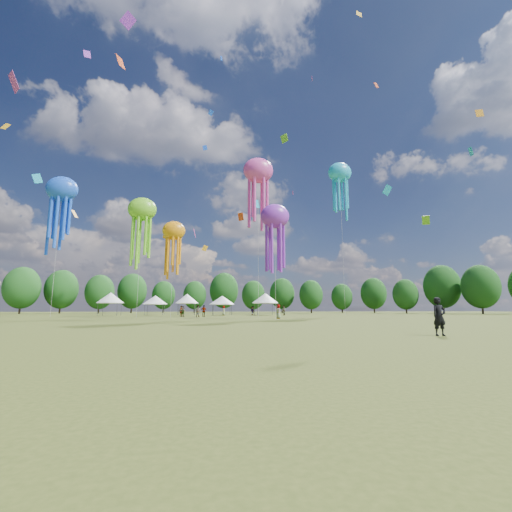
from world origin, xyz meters
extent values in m
plane|color=#384416|center=(0.00, 0.00, 0.00)|extent=(300.00, 300.00, 0.00)
imported|color=black|center=(7.98, -1.00, 0.87)|extent=(0.65, 0.44, 1.74)
imported|color=gray|center=(-3.18, 36.77, 0.89)|extent=(1.10, 1.07, 1.78)
imported|color=gray|center=(1.67, 51.13, 0.91)|extent=(0.86, 1.04, 1.82)
imported|color=gray|center=(13.05, 49.15, 0.96)|extent=(0.87, 1.04, 1.92)
imported|color=gray|center=(8.00, 55.89, 0.91)|extent=(1.33, 1.29, 1.82)
imported|color=gray|center=(-2.29, 40.01, 0.91)|extent=(1.15, 0.78, 1.82)
imported|color=gray|center=(-5.54, 39.62, 0.83)|extent=(1.45, 1.41, 1.65)
imported|color=gray|center=(-6.08, 44.31, 0.89)|extent=(0.61, 0.75, 1.77)
imported|color=gray|center=(7.01, 27.41, 0.90)|extent=(0.62, 0.91, 1.80)
cylinder|color=#47474C|center=(-21.08, 50.20, 1.13)|extent=(0.08, 0.08, 2.25)
cylinder|color=#47474C|center=(-21.08, 53.53, 1.13)|extent=(0.08, 0.08, 2.25)
cylinder|color=#47474C|center=(-17.75, 50.20, 1.13)|extent=(0.08, 0.08, 2.25)
cylinder|color=#47474C|center=(-17.75, 53.53, 1.13)|extent=(0.08, 0.08, 2.25)
cube|color=white|center=(-19.42, 51.86, 2.30)|extent=(3.73, 3.73, 0.10)
cone|color=white|center=(-19.42, 51.86, 3.32)|extent=(4.85, 4.85, 1.93)
cylinder|color=#47474C|center=(-13.88, 56.40, 1.05)|extent=(0.08, 0.08, 2.11)
cylinder|color=#47474C|center=(-13.88, 59.90, 1.05)|extent=(0.08, 0.08, 2.11)
cylinder|color=#47474C|center=(-10.39, 56.40, 1.05)|extent=(0.08, 0.08, 2.11)
cylinder|color=#47474C|center=(-10.39, 59.90, 1.05)|extent=(0.08, 0.08, 2.11)
cube|color=white|center=(-12.14, 58.15, 2.16)|extent=(3.90, 3.90, 0.10)
cone|color=white|center=(-12.14, 58.15, 3.11)|extent=(5.07, 5.07, 1.81)
cylinder|color=#47474C|center=(-7.31, 55.65, 1.15)|extent=(0.08, 0.08, 2.29)
cylinder|color=#47474C|center=(-7.31, 59.00, 1.15)|extent=(0.08, 0.08, 2.29)
cylinder|color=#47474C|center=(-3.96, 55.65, 1.15)|extent=(0.08, 0.08, 2.29)
cylinder|color=#47474C|center=(-3.96, 59.00, 1.15)|extent=(0.08, 0.08, 2.29)
cube|color=white|center=(-5.63, 57.33, 2.34)|extent=(3.76, 3.76, 0.10)
cone|color=white|center=(-5.63, 57.33, 3.38)|extent=(4.88, 4.88, 1.97)
cylinder|color=#47474C|center=(-0.32, 52.17, 1.01)|extent=(0.08, 0.08, 2.03)
cylinder|color=#47474C|center=(-0.32, 55.75, 1.01)|extent=(0.08, 0.08, 2.03)
cylinder|color=#47474C|center=(3.27, 52.17, 1.01)|extent=(0.08, 0.08, 2.03)
cylinder|color=#47474C|center=(3.27, 55.75, 1.01)|extent=(0.08, 0.08, 2.03)
cube|color=white|center=(1.48, 53.96, 2.08)|extent=(3.99, 3.99, 0.10)
cone|color=white|center=(1.48, 53.96, 3.00)|extent=(5.18, 5.18, 1.74)
cylinder|color=#47474C|center=(7.96, 49.20, 1.14)|extent=(0.08, 0.08, 2.28)
cylinder|color=#47474C|center=(7.96, 52.88, 1.14)|extent=(0.08, 0.08, 2.28)
cylinder|color=#47474C|center=(11.64, 49.20, 1.14)|extent=(0.08, 0.08, 2.28)
cylinder|color=#47474C|center=(11.64, 52.88, 1.14)|extent=(0.08, 0.08, 2.28)
cube|color=white|center=(9.80, 51.04, 2.33)|extent=(4.08, 4.08, 0.10)
cone|color=white|center=(9.80, 51.04, 3.35)|extent=(5.31, 5.31, 1.95)
ellipsoid|color=#72DA23|center=(-11.80, 35.90, 15.98)|extent=(4.18, 2.93, 3.55)
cylinder|color=beige|center=(-11.80, 35.90, 7.99)|extent=(0.03, 0.03, 15.98)
ellipsoid|color=#D73F9F|center=(5.54, 34.06, 22.52)|extent=(4.70, 3.29, 3.99)
cylinder|color=beige|center=(5.54, 34.06, 11.26)|extent=(0.03, 0.03, 22.52)
ellipsoid|color=purple|center=(6.03, 24.61, 12.58)|extent=(3.59, 2.51, 3.05)
cylinder|color=beige|center=(6.03, 24.61, 6.29)|extent=(0.03, 0.03, 12.58)
ellipsoid|color=blue|center=(-24.78, 39.96, 19.84)|extent=(4.72, 3.30, 4.01)
cylinder|color=beige|center=(-24.78, 39.96, 9.92)|extent=(0.03, 0.03, 19.84)
ellipsoid|color=orange|center=(-7.05, 35.84, 12.85)|extent=(3.38, 2.37, 2.87)
cylinder|color=beige|center=(-7.05, 35.84, 6.43)|extent=(0.03, 0.03, 12.85)
ellipsoid|color=#1AACE0|center=(25.40, 48.61, 29.58)|extent=(4.98, 3.49, 4.24)
cylinder|color=beige|center=(25.40, 48.61, 14.79)|extent=(0.03, 0.03, 29.58)
cube|color=blue|center=(-2.73, 41.34, 29.26)|extent=(0.95, 0.26, 1.12)
cube|color=#1AACE0|center=(8.71, 54.95, 23.92)|extent=(1.48, 0.87, 2.00)
cube|color=#D73F9F|center=(16.60, 53.84, 26.45)|extent=(0.14, 0.66, 0.80)
cube|color=purple|center=(-21.25, 35.63, 40.48)|extent=(1.17, 0.55, 1.44)
cube|color=#DA4013|center=(4.09, 44.69, 17.97)|extent=(1.12, 1.07, 1.41)
cube|color=orange|center=(33.41, 21.19, 27.12)|extent=(0.99, 0.61, 1.20)
cube|color=yellow|center=(23.56, 33.57, 52.74)|extent=(1.31, 0.64, 1.58)
cube|color=blue|center=(-1.71, 48.99, 40.77)|extent=(1.19, 0.57, 1.22)
cube|color=#1AACE0|center=(39.16, 29.35, 26.04)|extent=(0.80, 1.15, 1.51)
cube|color=#D73F9F|center=(-26.44, 27.34, 29.11)|extent=(1.81, 1.96, 2.08)
cube|color=purple|center=(-12.00, 21.58, 34.58)|extent=(1.79, 0.96, 1.89)
cube|color=#DA4013|center=(-15.44, 32.56, 37.46)|extent=(1.23, 1.35, 1.99)
cube|color=orange|center=(-11.78, 70.77, 19.60)|extent=(1.83, 1.34, 2.23)
cube|color=yellow|center=(-28.74, 30.90, 24.97)|extent=(1.20, 0.62, 1.21)
cube|color=#72DA23|center=(11.61, 41.12, 32.14)|extent=(1.29, 1.10, 1.93)
cube|color=#1AACE0|center=(37.80, 51.57, 27.51)|extent=(2.31, 1.13, 2.36)
cube|color=#D73F9F|center=(19.04, 46.19, 48.84)|extent=(0.30, 0.67, 0.89)
cube|color=purple|center=(14.15, 68.77, 20.30)|extent=(1.72, 0.80, 1.88)
cube|color=#DA4013|center=(20.22, 23.77, 31.53)|extent=(0.89, 0.36, 0.99)
cube|color=orange|center=(-27.80, 54.32, 19.78)|extent=(1.00, 1.44, 1.72)
cube|color=yellow|center=(-2.20, 54.87, 13.74)|extent=(1.35, 0.58, 1.46)
cube|color=#72DA23|center=(30.63, 29.85, 14.52)|extent=(1.08, 1.20, 1.35)
cube|color=blue|center=(0.49, 54.66, 58.00)|extent=(0.49, 0.87, 1.11)
cube|color=#1AACE0|center=(-20.68, 23.22, 15.24)|extent=(1.04, 0.50, 1.26)
cube|color=#D73F9F|center=(-4.38, 55.08, 16.87)|extent=(0.59, 1.75, 2.12)
cylinder|color=#38281C|center=(-47.17, 78.19, 1.68)|extent=(0.44, 0.44, 3.36)
ellipsoid|color=#1A4818|center=(-47.17, 78.19, 6.51)|extent=(8.40, 8.40, 10.51)
cylinder|color=#38281C|center=(-40.68, 85.49, 1.71)|extent=(0.44, 0.44, 3.41)
ellipsoid|color=#1A4818|center=(-40.68, 85.49, 6.61)|extent=(8.53, 8.53, 10.66)
cylinder|color=#38281C|center=(-30.60, 85.02, 1.53)|extent=(0.44, 0.44, 3.07)
ellipsoid|color=#1A4818|center=(-30.60, 85.02, 5.94)|extent=(7.66, 7.66, 9.58)
cylinder|color=#38281C|center=(-23.51, 93.33, 1.72)|extent=(0.44, 0.44, 3.43)
ellipsoid|color=#1A4818|center=(-23.51, 93.33, 6.65)|extent=(8.58, 8.58, 10.73)
cylinder|color=#38281C|center=(-14.76, 98.96, 1.47)|extent=(0.44, 0.44, 2.95)
ellipsoid|color=#1A4818|center=(-14.76, 98.96, 5.71)|extent=(7.37, 7.37, 9.21)
cylinder|color=#38281C|center=(-4.70, 95.06, 1.45)|extent=(0.44, 0.44, 2.89)
ellipsoid|color=#1A4818|center=(-4.70, 95.06, 5.61)|extent=(7.23, 7.23, 9.04)
cylinder|color=#38281C|center=(4.91, 99.49, 1.92)|extent=(0.44, 0.44, 3.84)
ellipsoid|color=#1A4818|center=(4.91, 99.49, 7.44)|extent=(9.60, 9.60, 11.99)
cylinder|color=#38281C|center=(13.19, 88.44, 1.42)|extent=(0.44, 0.44, 2.84)
ellipsoid|color=#1A4818|center=(13.19, 88.44, 5.51)|extent=(7.11, 7.11, 8.89)
cylinder|color=#38281C|center=(22.93, 91.04, 1.58)|extent=(0.44, 0.44, 3.16)
ellipsoid|color=#1A4818|center=(22.93, 91.04, 6.13)|extent=(7.91, 7.91, 9.88)
cylinder|color=#38281C|center=(30.69, 85.29, 1.44)|extent=(0.44, 0.44, 2.88)
ellipsoid|color=#1A4818|center=(30.69, 85.29, 5.59)|extent=(7.21, 7.21, 9.01)
cylinder|color=#38281C|center=(41.52, 87.24, 1.31)|extent=(0.44, 0.44, 2.63)
ellipsoid|color=#1A4818|center=(41.52, 87.24, 5.09)|extent=(6.57, 6.57, 8.22)
cylinder|color=#38281C|center=(50.52, 83.73, 1.56)|extent=(0.44, 0.44, 3.13)
ellipsoid|color=#1A4818|center=(50.52, 83.73, 6.06)|extent=(7.81, 7.81, 9.77)
cylinder|color=#38281C|center=(53.64, 71.81, 1.36)|extent=(0.44, 0.44, 2.72)
ellipsoid|color=#1A4818|center=(53.64, 71.81, 5.27)|extent=(6.80, 6.80, 8.50)
cylinder|color=#38281C|center=(62.96, 68.92, 1.90)|extent=(0.44, 0.44, 3.81)
ellipsoid|color=#1A4818|center=(62.96, 68.92, 7.38)|extent=(9.52, 9.52, 11.90)
cylinder|color=#38281C|center=(66.57, 59.80, 1.76)|extent=(0.44, 0.44, 3.51)
ellipsoid|color=#1A4818|center=(66.57, 59.80, 6.80)|extent=(8.78, 8.78, 10.97)
camera|label=1|loc=(-2.81, -15.14, 1.20)|focal=23.74mm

